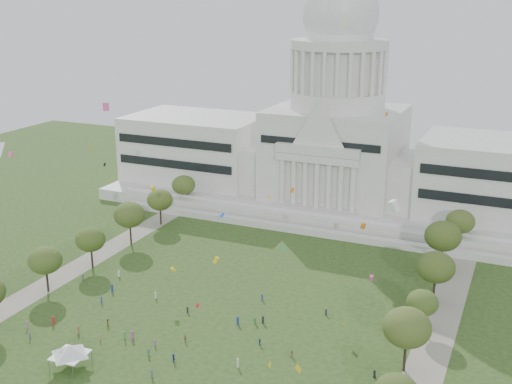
# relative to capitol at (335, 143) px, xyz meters

# --- Properties ---
(ground) EXTENTS (400.00, 400.00, 0.00)m
(ground) POSITION_rel_capitol_xyz_m (0.00, -113.59, -22.30)
(ground) COLOR #294419
(ground) RESTS_ON ground
(capitol) EXTENTS (160.00, 64.50, 91.30)m
(capitol) POSITION_rel_capitol_xyz_m (0.00, 0.00, 0.00)
(capitol) COLOR beige
(capitol) RESTS_ON ground
(path_left) EXTENTS (8.00, 160.00, 0.04)m
(path_left) POSITION_rel_capitol_xyz_m (-48.00, -83.59, -22.28)
(path_left) COLOR gray
(path_left) RESTS_ON ground
(path_right) EXTENTS (8.00, 160.00, 0.04)m
(path_right) POSITION_rel_capitol_xyz_m (48.00, -83.59, -22.28)
(path_right) COLOR gray
(path_right) RESTS_ON ground
(row_tree_l_2) EXTENTS (8.42, 8.42, 11.97)m
(row_tree_l_2) POSITION_rel_capitol_xyz_m (-45.04, -96.29, -13.79)
(row_tree_l_2) COLOR black
(row_tree_l_2) RESTS_ON ground
(row_tree_r_2) EXTENTS (9.55, 9.55, 13.58)m
(row_tree_r_2) POSITION_rel_capitol_xyz_m (44.17, -96.15, -12.64)
(row_tree_r_2) COLOR black
(row_tree_r_2) RESTS_ON ground
(row_tree_l_3) EXTENTS (8.12, 8.12, 11.55)m
(row_tree_l_3) POSITION_rel_capitol_xyz_m (-44.09, -79.67, -14.09)
(row_tree_l_3) COLOR black
(row_tree_l_3) RESTS_ON ground
(row_tree_r_3) EXTENTS (7.01, 7.01, 9.98)m
(row_tree_r_3) POSITION_rel_capitol_xyz_m (44.40, -79.10, -15.21)
(row_tree_r_3) COLOR black
(row_tree_r_3) RESTS_ON ground
(row_tree_l_4) EXTENTS (9.29, 9.29, 13.21)m
(row_tree_l_4) POSITION_rel_capitol_xyz_m (-44.08, -61.17, -12.90)
(row_tree_l_4) COLOR black
(row_tree_l_4) RESTS_ON ground
(row_tree_r_4) EXTENTS (9.19, 9.19, 13.06)m
(row_tree_r_4) POSITION_rel_capitol_xyz_m (44.76, -63.55, -13.01)
(row_tree_r_4) COLOR black
(row_tree_r_4) RESTS_ON ground
(row_tree_l_5) EXTENTS (8.33, 8.33, 11.85)m
(row_tree_l_5) POSITION_rel_capitol_xyz_m (-45.22, -42.58, -13.88)
(row_tree_l_5) COLOR black
(row_tree_l_5) RESTS_ON ground
(row_tree_r_5) EXTENTS (9.82, 9.82, 13.96)m
(row_tree_r_5) POSITION_rel_capitol_xyz_m (43.49, -43.40, -12.37)
(row_tree_r_5) COLOR black
(row_tree_r_5) RESTS_ON ground
(row_tree_l_6) EXTENTS (8.19, 8.19, 11.64)m
(row_tree_l_6) POSITION_rel_capitol_xyz_m (-46.87, -24.45, -14.02)
(row_tree_l_6) COLOR black
(row_tree_l_6) RESTS_ON ground
(row_tree_r_6) EXTENTS (8.42, 8.42, 11.97)m
(row_tree_r_6) POSITION_rel_capitol_xyz_m (45.96, -25.46, -13.79)
(row_tree_r_6) COLOR black
(row_tree_r_6) RESTS_ON ground
(event_tent) EXTENTS (9.43, 9.43, 4.94)m
(event_tent) POSITION_rel_capitol_xyz_m (-17.37, -121.59, -18.47)
(event_tent) COLOR #4C4C4C
(event_tent) RESTS_ON ground
(person_0) EXTENTS (0.96, 0.89, 1.64)m
(person_0) POSITION_rel_capitol_xyz_m (39.38, -100.76, -21.47)
(person_0) COLOR #26262B
(person_0) RESTS_ON ground
(person_2) EXTENTS (0.88, 0.73, 1.56)m
(person_2) POSITION_rel_capitol_xyz_m (22.02, -100.28, -21.52)
(person_2) COLOR olive
(person_2) RESTS_ON ground
(person_4) EXTENTS (0.62, 1.00, 1.62)m
(person_4) POSITION_rel_capitol_xyz_m (-1.15, -103.89, -21.49)
(person_4) COLOR olive
(person_4) RESTS_ON ground
(person_5) EXTENTS (1.55, 1.68, 1.77)m
(person_5) POSITION_rel_capitol_xyz_m (0.56, -111.64, -21.41)
(person_5) COLOR navy
(person_5) RESTS_ON ground
(person_8) EXTENTS (1.00, 0.82, 1.76)m
(person_8) POSITION_rel_capitol_xyz_m (-20.61, -104.79, -21.41)
(person_8) COLOR olive
(person_8) RESTS_ON ground
(person_10) EXTENTS (0.51, 0.92, 1.56)m
(person_10) POSITION_rel_capitol_xyz_m (14.10, -98.66, -21.51)
(person_10) COLOR navy
(person_10) RESTS_ON ground
(distant_crowd) EXTENTS (64.62, 39.62, 1.95)m
(distant_crowd) POSITION_rel_capitol_xyz_m (-13.45, -99.96, -21.42)
(distant_crowd) COLOR #B21E1E
(distant_crowd) RESTS_ON ground
(kite_swarm) EXTENTS (90.91, 98.80, 65.33)m
(kite_swarm) POSITION_rel_capitol_xyz_m (4.85, -109.21, 5.18)
(kite_swarm) COLOR orange
(kite_swarm) RESTS_ON ground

